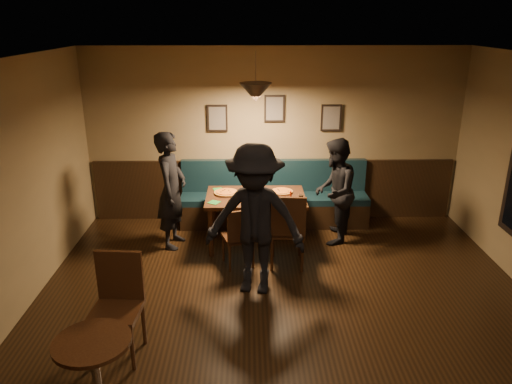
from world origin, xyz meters
The scene contains 25 objects.
floor centered at (0.00, 0.00, 0.00)m, with size 7.00×7.00×0.00m, color black.
ceiling centered at (0.00, 0.00, 2.80)m, with size 7.00×7.00×0.00m, color silver.
wall_back centered at (0.00, 3.50, 1.40)m, with size 6.00×6.00×0.00m, color #8C704F.
wainscot centered at (0.00, 3.47, 0.50)m, with size 5.88×0.06×1.00m, color black.
booth_bench centered at (0.00, 3.20, 0.50)m, with size 3.00×0.60×1.00m, color #0F232D, non-canonical shape.
picture_left centered at (-0.90, 3.47, 1.70)m, with size 0.32×0.04×0.42m, color black.
picture_center centered at (0.00, 3.47, 1.85)m, with size 0.32×0.04×0.42m, color black.
picture_right centered at (0.90, 3.47, 1.70)m, with size 0.32×0.04×0.42m, color black.
pendant_lamp centered at (-0.31, 2.45, 2.25)m, with size 0.44×0.44×0.25m, color black.
dining_table centered at (-0.31, 2.45, 0.38)m, with size 1.43×0.92×0.77m, color black.
chair_near_left centered at (-0.56, 1.81, 0.43)m, with size 0.38×0.38×0.86m, color black, non-canonical shape.
chair_near_right centered at (0.11, 1.80, 0.53)m, with size 0.47×0.47×1.06m, color black, non-canonical shape.
diner_left centered at (-1.52, 2.45, 0.86)m, with size 0.63×0.41×1.72m, color black.
diner_right centered at (0.85, 2.55, 0.79)m, with size 0.77×0.60×1.58m, color black.
diner_front centered at (-0.34, 1.15, 0.93)m, with size 1.20×0.69×1.86m, color black.
pizza_a centered at (-0.74, 2.54, 0.79)m, with size 0.35×0.35×0.04m, color orange.
pizza_b centered at (-0.25, 2.26, 0.78)m, with size 0.35×0.35×0.04m, color orange.
pizza_c centered at (0.08, 2.58, 0.78)m, with size 0.32×0.32×0.04m, color orange.
soda_glass centered at (0.31, 2.10, 0.83)m, with size 0.06×0.06×0.14m, color black.
tabasco_bottle centered at (0.19, 2.38, 0.82)m, with size 0.03×0.03×0.11m, color #9E2005.
napkin_a centered at (-0.87, 2.73, 0.77)m, with size 0.14×0.14×0.01m, color #20792A.
napkin_b centered at (-0.90, 2.19, 0.77)m, with size 0.14×0.14×0.01m, color #1F7527.
cutlery_set centered at (-0.30, 2.07, 0.77)m, with size 0.02×0.17×0.00m, color silver.
cafe_table centered at (-1.72, -0.78, 0.34)m, with size 0.65×0.65×0.69m, color black.
cafe_chair_far centered at (-1.72, -0.09, 0.53)m, with size 0.47×0.47×1.06m, color black, non-canonical shape.
Camera 1 is at (-0.42, -4.19, 3.20)m, focal length 34.34 mm.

